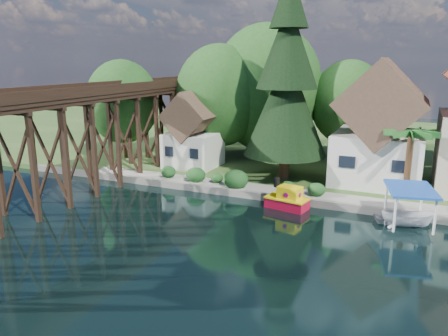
{
  "coord_description": "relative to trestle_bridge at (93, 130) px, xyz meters",
  "views": [
    {
      "loc": [
        9.79,
        -24.89,
        11.33
      ],
      "look_at": [
        -3.79,
        6.0,
        2.94
      ],
      "focal_mm": 35.0,
      "sensor_mm": 36.0,
      "label": 1
    }
  ],
  "objects": [
    {
      "name": "trestle_bridge",
      "position": [
        0.0,
        0.0,
        0.0
      ],
      "size": [
        4.12,
        44.18,
        9.3
      ],
      "color": "black",
      "rests_on": "ground"
    },
    {
      "name": "house_left",
      "position": [
        23.0,
        10.83,
        -0.21
      ],
      "size": [
        7.64,
        8.64,
        11.02
      ],
      "color": "silver",
      "rests_on": "bank"
    },
    {
      "name": "boat_white_a",
      "position": [
        25.7,
        1.91,
        -4.94
      ],
      "size": [
        4.55,
        3.81,
        0.81
      ],
      "primitive_type": "imported",
      "rotation": [
        0.0,
        0.0,
        1.87
      ],
      "color": "silver",
      "rests_on": "ground"
    },
    {
      "name": "ground",
      "position": [
        16.0,
        -5.17,
        -5.35
      ],
      "size": [
        140.0,
        140.0,
        0.0
      ],
      "primitive_type": "plane",
      "color": "black",
      "rests_on": "ground"
    },
    {
      "name": "bg_trees",
      "position": [
        17.0,
        16.08,
        1.94
      ],
      "size": [
        49.9,
        13.3,
        10.57
      ],
      "color": "#382314",
      "rests_on": "bank"
    },
    {
      "name": "conifer",
      "position": [
        15.01,
        8.4,
        4.12
      ],
      "size": [
        7.57,
        7.57,
        18.63
      ],
      "color": "#382314",
      "rests_on": "bank"
    },
    {
      "name": "seawall",
      "position": [
        20.0,
        2.83,
        -5.04
      ],
      "size": [
        60.0,
        0.4,
        0.62
      ],
      "primitive_type": "cube",
      "color": "slate",
      "rests_on": "ground"
    },
    {
      "name": "tugboat",
      "position": [
        17.28,
        1.65,
        -4.64
      ],
      "size": [
        3.57,
        2.4,
        2.38
      ],
      "color": "red",
      "rests_on": "ground"
    },
    {
      "name": "promenade",
      "position": [
        22.0,
        4.13,
        -4.82
      ],
      "size": [
        50.0,
        2.6,
        0.06
      ],
      "primitive_type": "cube",
      "color": "gray",
      "rests_on": "bank"
    },
    {
      "name": "bank",
      "position": [
        16.0,
        28.83,
        -5.1
      ],
      "size": [
        140.0,
        52.0,
        0.5
      ],
      "primitive_type": "cube",
      "color": "#2B481D",
      "rests_on": "ground"
    },
    {
      "name": "shrubs",
      "position": [
        11.4,
        4.09,
        -4.12
      ],
      "size": [
        15.76,
        2.47,
        1.7
      ],
      "color": "#174018",
      "rests_on": "bank"
    },
    {
      "name": "palm_tree",
      "position": [
        25.65,
        6.77,
        0.23
      ],
      "size": [
        4.54,
        4.54,
        5.82
      ],
      "color": "#382314",
      "rests_on": "bank"
    },
    {
      "name": "shed",
      "position": [
        5.0,
        9.33,
        -1.52
      ],
      "size": [
        5.09,
        5.4,
        7.85
      ],
      "color": "silver",
      "rests_on": "bank"
    },
    {
      "name": "boat_canopy",
      "position": [
        26.0,
        1.24,
        -4.14
      ],
      "size": [
        3.84,
        4.89,
        2.81
      ],
      "color": "silver",
      "rests_on": "ground"
    }
  ]
}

